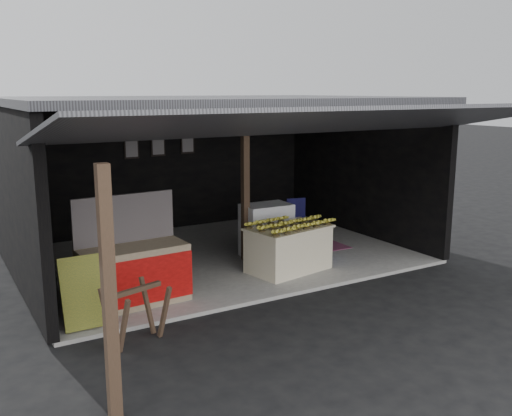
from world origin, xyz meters
TOP-DOWN VIEW (x-y plane):
  - ground at (0.00, 0.00)m, footprint 80.00×80.00m
  - concrete_slab at (0.00, 2.50)m, footprint 7.00×5.00m
  - shophouse at (0.00, 2.82)m, footprint 7.40×7.29m
  - banana_table at (0.64, 0.98)m, footprint 1.55×1.12m
  - banana_pile at (0.64, 0.98)m, footprint 1.42×1.00m
  - white_crate at (0.77, 1.94)m, footprint 0.91×0.63m
  - neighbor_stall at (-2.18, 0.82)m, footprint 1.57×0.77m
  - green_signboard at (-3.00, 0.32)m, footprint 0.64×0.30m
  - sawhorse at (-2.57, -0.40)m, footprint 0.81×0.80m
  - water_barrel at (1.64, 1.31)m, footprint 0.33×0.33m
  - plastic_chair at (1.92, 2.57)m, footprint 0.50×0.50m
  - magenta_rug at (1.79, 2.03)m, footprint 1.51×1.02m
  - picture_frames at (-0.17, 4.89)m, footprint 1.62×0.04m

SIDE VIEW (x-z plane):
  - ground at x=0.00m, z-range 0.00..0.00m
  - concrete_slab at x=0.00m, z-range 0.00..0.06m
  - magenta_rug at x=1.79m, z-range 0.06..0.07m
  - water_barrel at x=1.64m, z-range 0.06..0.55m
  - banana_table at x=0.64m, z-range 0.06..0.84m
  - sawhorse at x=-2.57m, z-range 0.10..0.83m
  - neighbor_stall at x=-2.18m, z-range -0.26..1.33m
  - green_signboard at x=-3.00m, z-range 0.07..1.01m
  - white_crate at x=0.77m, z-range 0.06..1.05m
  - plastic_chair at x=1.92m, z-range 0.14..1.02m
  - banana_pile at x=0.64m, z-range 0.84..0.99m
  - picture_frames at x=-0.17m, z-range 1.70..2.16m
  - shophouse at x=0.00m, z-range 0.59..3.61m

